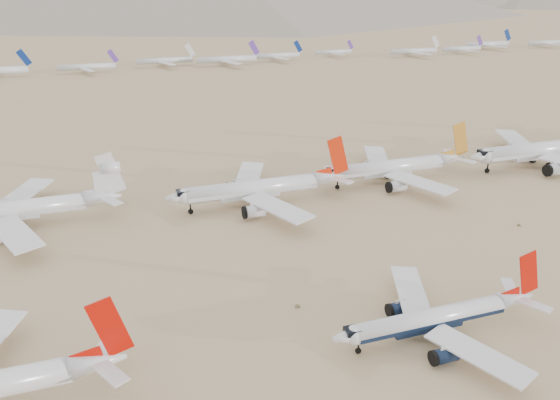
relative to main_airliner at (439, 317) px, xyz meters
name	(u,v)px	position (x,y,z in m)	size (l,w,h in m)	color
ground	(471,318)	(9.39, 2.40, -3.92)	(7000.00, 7000.00, 0.00)	#927B55
main_airliner	(439,317)	(0.00, 0.00, 0.00)	(40.39, 39.45, 14.26)	silver
row2_navy_widebody	(545,150)	(89.31, 70.30, 1.85)	(58.12, 56.84, 20.68)	silver
row2_gold_tail	(395,167)	(32.88, 73.01, 1.06)	(49.97, 48.87, 17.79)	silver
row2_orange_tail	(260,188)	(-12.80, 69.06, 1.19)	(51.02, 49.91, 18.20)	silver
row2_white_trijet	(19,209)	(-76.02, 74.73, 1.37)	(51.52, 50.35, 18.26)	silver
distant_storage_row	(245,58)	(53.93, 324.99, 0.47)	(667.76, 59.02, 15.01)	silver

